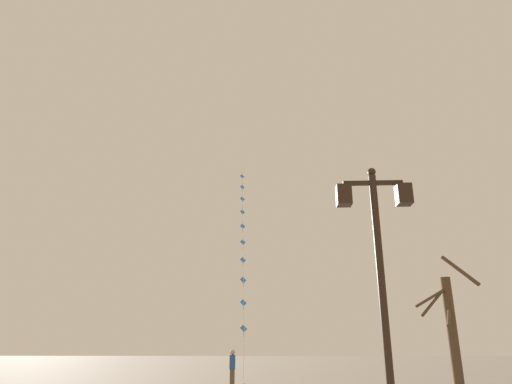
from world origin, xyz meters
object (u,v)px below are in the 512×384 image
twin_lantern_lamp_post (378,248)px  kite_train (243,244)px  kite_flyer (232,368)px  bare_tree (453,335)px

twin_lantern_lamp_post → kite_train: kite_train is taller
twin_lantern_lamp_post → kite_flyer: twin_lantern_lamp_post is taller
twin_lantern_lamp_post → bare_tree: (3.59, 6.74, -1.37)m
kite_train → bare_tree: (7.79, -15.41, -6.33)m
kite_train → kite_flyer: (0.25, -8.80, -7.62)m
kite_train → bare_tree: bearing=-63.2°
twin_lantern_lamp_post → kite_train: 23.08m
kite_train → kite_flyer: size_ratio=9.53×
bare_tree → twin_lantern_lamp_post: bearing=-118.1°
kite_train → kite_flyer: 11.64m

